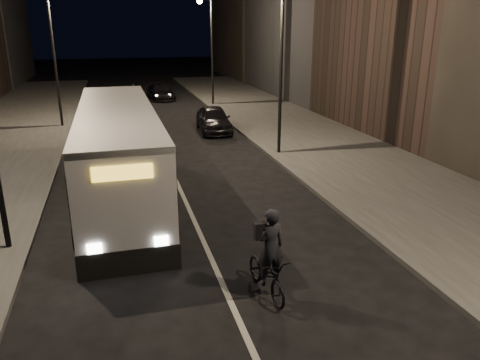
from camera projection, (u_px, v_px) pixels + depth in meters
ground at (228, 296)px, 11.41m from camera, size 180.00×180.00×0.00m
sidewalk_right at (315, 141)px, 26.32m from camera, size 7.00×70.00×0.16m
streetlight_right_mid at (276, 46)px, 22.04m from camera, size 1.20×0.44×8.12m
streetlight_right_far at (208, 38)px, 36.69m from camera, size 1.20×0.44×8.12m
streetlight_left_far at (57, 41)px, 28.55m from camera, size 1.20×0.44×8.12m
city_bus at (119, 149)px, 17.58m from camera, size 3.04×12.74×3.42m
cyclist_on_bicycle at (268, 266)px, 11.24m from camera, size 0.91×2.07×2.31m
car_near at (214, 119)px, 28.81m from camera, size 2.12×4.70×1.57m
car_mid at (123, 96)px, 38.39m from camera, size 1.79×4.83×1.58m
car_far at (161, 92)px, 41.48m from camera, size 2.43×4.78×1.33m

